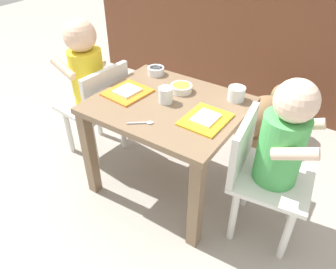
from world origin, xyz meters
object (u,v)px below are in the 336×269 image
Objects in this scene: seated_child_right at (278,147)px; water_cup_left at (165,96)px; veggie_bowl_far at (156,70)px; food_tray_left at (127,92)px; dog at (263,113)px; cereal_bowl_right_side at (181,88)px; food_tray_right at (206,119)px; spoon_by_left_tray at (143,123)px; water_cup_right at (236,94)px; seated_child_left at (89,76)px; dining_table at (168,120)px.

seated_child_right reaches higher than water_cup_left.
water_cup_left is 0.26m from veggie_bowl_far.
veggie_bowl_far is at bearing 91.20° from food_tray_left.
dog is 0.56m from cereal_bowl_right_side.
water_cup_left reaches higher than food_tray_right.
spoon_by_left_tray is (0.20, -0.36, -0.02)m from veggie_bowl_far.
food_tray_left is 0.18m from water_cup_left.
water_cup_right reaches higher than dog.
food_tray_right reaches higher than dog.
food_tray_left is at bearing -8.87° from seated_child_left.
dining_table is 0.11m from water_cup_left.
cereal_bowl_right_side is (-0.25, -0.43, 0.26)m from dog.
food_tray_left is 2.48× the size of veggie_bowl_far.
food_tray_right is 0.24m from cereal_bowl_right_side.
food_tray_left is at bearing -171.22° from dining_table.
water_cup_left reaches higher than water_cup_right.
water_cup_right is at bearing 13.44° from seated_child_left.
cereal_bowl_right_side is (0.45, 0.10, 0.03)m from seated_child_left.
seated_child_left is at bearing 158.11° from spoon_by_left_tray.
seated_child_right is 9.00× the size of veggie_bowl_far.
veggie_bowl_far reaches higher than cereal_bowl_right_side.
veggie_bowl_far is at bearing 163.50° from seated_child_right.
dining_table is at bearing -86.91° from cereal_bowl_right_side.
water_cup_left reaches higher than dining_table.
water_cup_right is (0.23, 0.18, -0.00)m from water_cup_left.
seated_child_left is 9.23× the size of veggie_bowl_far.
spoon_by_left_tray reaches higher than dog.
seated_child_left is at bearing -146.98° from veggie_bowl_far.
dining_table is at bearing 179.31° from seated_child_right.
cereal_bowl_right_side reaches higher than food_tray_right.
seated_child_left reaches higher than food_tray_right.
spoon_by_left_tray is (0.46, -0.19, 0.02)m from seated_child_left.
water_cup_left is 0.69× the size of cereal_bowl_right_side.
seated_child_right is 0.47m from water_cup_left.
veggie_bowl_far is (-0.18, 0.19, -0.01)m from water_cup_left.
seated_child_right is 1.55× the size of dog.
spoon_by_left_tray is at bearing -121.21° from water_cup_right.
dog is 4.80× the size of cereal_bowl_right_side.
dining_table is 0.46m from seated_child_left.
water_cup_left reaches higher than cereal_bowl_right_side.
spoon_by_left_tray is at bearing -108.47° from dog.
water_cup_right is (-0.03, -0.36, 0.27)m from dog.
dog is 2.33× the size of food_tray_left.
food_tray_right is (-0.06, -0.57, 0.25)m from dog.
seated_child_right is (0.46, -0.01, 0.06)m from dining_table.
dining_table is 3.18× the size of food_tray_right.
seated_child_right is (0.92, -0.02, -0.01)m from seated_child_left.
dining_table reaches higher than dog.
food_tray_right is 0.20m from water_cup_left.
seated_child_left is 0.27m from food_tray_left.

